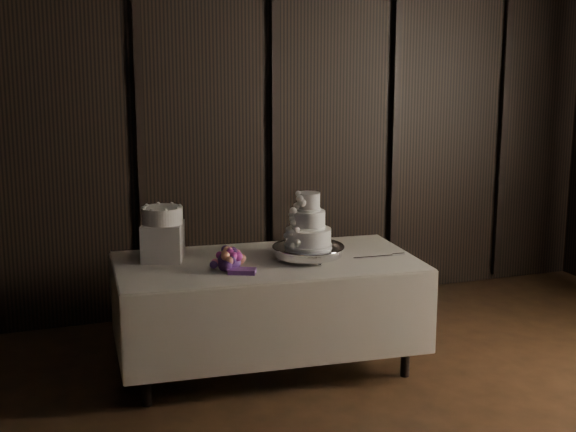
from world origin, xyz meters
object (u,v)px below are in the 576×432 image
at_px(small_cake, 162,215).
at_px(box_pedestal, 163,242).
at_px(cake_stand, 308,253).
at_px(wedding_cake, 306,226).
at_px(bouquet, 229,260).
at_px(display_table, 267,310).

bearing_deg(small_cake, box_pedestal, 0.00).
height_order(cake_stand, wedding_cake, wedding_cake).
height_order(cake_stand, bouquet, bouquet).
bearing_deg(bouquet, display_table, 23.71).
bearing_deg(bouquet, wedding_cake, 4.91).
xyz_separation_m(cake_stand, wedding_cake, (-0.03, -0.02, 0.19)).
bearing_deg(box_pedestal, wedding_cake, -20.33).
height_order(display_table, box_pedestal, box_pedestal).
height_order(wedding_cake, small_cake, wedding_cake).
distance_m(bouquet, small_cake, 0.57).
height_order(bouquet, small_cake, small_cake).
height_order(wedding_cake, box_pedestal, wedding_cake).
bearing_deg(small_cake, display_table, -20.81).
xyz_separation_m(display_table, cake_stand, (0.27, -0.07, 0.39)).
height_order(box_pedestal, small_cake, small_cake).
relative_size(bouquet, small_cake, 1.39).
relative_size(cake_stand, wedding_cake, 1.34).
xyz_separation_m(wedding_cake, box_pedestal, (-0.89, 0.33, -0.11)).
relative_size(display_table, cake_stand, 4.27).
bearing_deg(box_pedestal, small_cake, 0.00).
relative_size(display_table, bouquet, 5.47).
bearing_deg(display_table, wedding_cake, -14.38).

